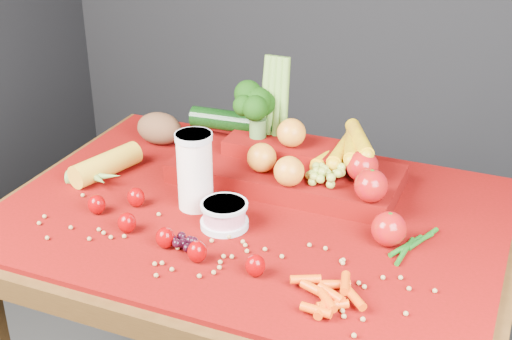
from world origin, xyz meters
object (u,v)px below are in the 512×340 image
at_px(milk_glass, 195,168).
at_px(table, 253,252).
at_px(yogurt_bowl, 224,214).
at_px(produce_mound, 294,159).

bearing_deg(milk_glass, table, 14.29).
bearing_deg(table, yogurt_bowl, -107.98).
xyz_separation_m(yogurt_bowl, produce_mound, (0.06, 0.24, 0.03)).
distance_m(milk_glass, yogurt_bowl, 0.12).
relative_size(milk_glass, yogurt_bowl, 1.72).
height_order(milk_glass, yogurt_bowl, milk_glass).
relative_size(table, yogurt_bowl, 10.98).
xyz_separation_m(table, milk_glass, (-0.12, -0.03, 0.20)).
xyz_separation_m(table, produce_mound, (0.03, 0.16, 0.16)).
relative_size(milk_glass, produce_mound, 0.29).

